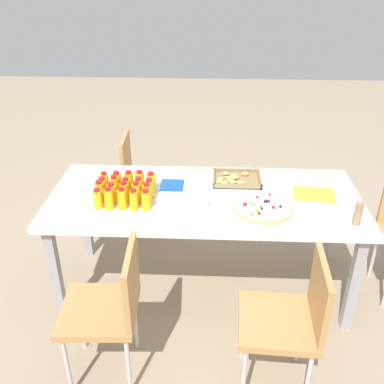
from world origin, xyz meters
TOP-DOWN VIEW (x-y plane):
  - ground_plane at (0.00, 0.00)m, footprint 12.00×12.00m
  - party_table at (0.00, 0.00)m, footprint 2.00×0.86m
  - chair_near_left at (-0.47, -0.75)m, footprint 0.42×0.42m
  - chair_far_left at (-0.55, 0.79)m, footprint 0.41×0.41m
  - chair_near_right at (0.46, -0.79)m, footprint 0.42×0.42m
  - juice_bottle_0 at (-0.65, -0.18)m, footprint 0.06×0.06m
  - juice_bottle_1 at (-0.58, -0.19)m, footprint 0.06×0.06m
  - juice_bottle_2 at (-0.50, -0.18)m, footprint 0.06×0.06m
  - juice_bottle_3 at (-0.43, -0.19)m, footprint 0.05×0.05m
  - juice_bottle_4 at (-0.35, -0.18)m, footprint 0.06×0.06m
  - juice_bottle_5 at (-0.65, -0.10)m, footprint 0.06×0.06m
  - juice_bottle_6 at (-0.58, -0.11)m, footprint 0.06×0.06m
  - juice_bottle_7 at (-0.50, -0.10)m, footprint 0.06×0.06m
  - juice_bottle_8 at (-0.42, -0.11)m, footprint 0.06×0.06m
  - juice_bottle_9 at (-0.35, -0.11)m, footprint 0.06×0.06m
  - juice_bottle_10 at (-0.65, -0.03)m, footprint 0.06×0.06m
  - juice_bottle_11 at (-0.57, -0.03)m, footprint 0.06×0.06m
  - juice_bottle_12 at (-0.50, -0.04)m, footprint 0.06×0.06m
  - juice_bottle_13 at (-0.42, -0.03)m, footprint 0.06×0.06m
  - juice_bottle_14 at (-0.35, -0.04)m, footprint 0.06×0.06m
  - juice_bottle_15 at (-0.65, 0.04)m, footprint 0.05×0.05m
  - juice_bottle_16 at (-0.57, 0.04)m, footprint 0.06×0.06m
  - juice_bottle_17 at (-0.49, 0.05)m, footprint 0.06×0.06m
  - juice_bottle_18 at (-0.42, 0.04)m, footprint 0.06×0.06m
  - juice_bottle_19 at (-0.35, 0.05)m, footprint 0.06×0.06m
  - fruit_pizza at (0.36, -0.15)m, footprint 0.36×0.36m
  - snack_tray at (0.20, 0.21)m, footprint 0.33×0.25m
  - plate_stack at (-0.07, -0.11)m, footprint 0.21×0.21m
  - napkin_stack at (-0.22, 0.12)m, footprint 0.15×0.15m
  - cardboard_tube at (0.88, -0.30)m, footprint 0.04×0.04m
  - paper_folder at (0.71, 0.05)m, footprint 0.28×0.23m

SIDE VIEW (x-z plane):
  - ground_plane at x=0.00m, z-range 0.00..0.00m
  - chair_near_left at x=-0.47m, z-range 0.09..0.92m
  - chair_far_left at x=-0.55m, z-range 0.09..0.92m
  - chair_near_right at x=0.46m, z-range 0.09..0.92m
  - party_table at x=0.00m, z-range 0.30..1.05m
  - paper_folder at x=0.71m, z-range 0.74..0.75m
  - napkin_stack at x=-0.22m, z-range 0.74..0.76m
  - fruit_pizza at x=0.36m, z-range 0.73..0.78m
  - snack_tray at x=0.20m, z-range 0.74..0.78m
  - plate_stack at x=-0.07m, z-range 0.74..0.77m
  - juice_bottle_10 at x=-0.65m, z-range 0.74..0.87m
  - juice_bottle_0 at x=-0.65m, z-range 0.74..0.87m
  - juice_bottle_12 at x=-0.50m, z-range 0.74..0.87m
  - juice_bottle_14 at x=-0.35m, z-range 0.74..0.87m
  - juice_bottle_6 at x=-0.58m, z-range 0.74..0.87m
  - juice_bottle_4 at x=-0.35m, z-range 0.74..0.88m
  - juice_bottle_15 at x=-0.65m, z-range 0.74..0.88m
  - juice_bottle_3 at x=-0.43m, z-range 0.74..0.88m
  - juice_bottle_19 at x=-0.35m, z-range 0.74..0.88m
  - juice_bottle_13 at x=-0.42m, z-range 0.74..0.88m
  - juice_bottle_9 at x=-0.35m, z-range 0.74..0.88m
  - juice_bottle_2 at x=-0.50m, z-range 0.74..0.88m
  - juice_bottle_16 at x=-0.57m, z-range 0.74..0.88m
  - juice_bottle_7 at x=-0.50m, z-range 0.74..0.88m
  - juice_bottle_17 at x=-0.49m, z-range 0.74..0.88m
  - juice_bottle_8 at x=-0.42m, z-range 0.74..0.88m
  - juice_bottle_5 at x=-0.65m, z-range 0.74..0.88m
  - juice_bottle_1 at x=-0.58m, z-range 0.74..0.88m
  - juice_bottle_11 at x=-0.57m, z-range 0.74..0.89m
  - juice_bottle_18 at x=-0.42m, z-range 0.74..0.89m
  - cardboard_tube at x=0.88m, z-range 0.74..0.89m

